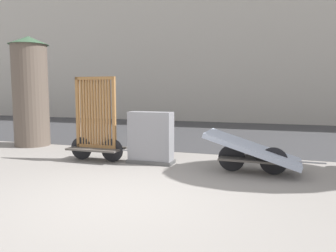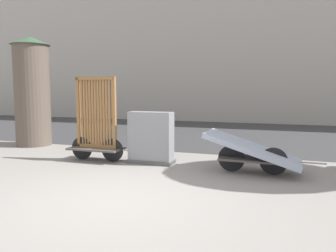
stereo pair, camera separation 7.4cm
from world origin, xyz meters
name	(u,v)px [view 1 (the left image)]	position (x,y,z in m)	size (l,w,h in m)	color
ground_plane	(118,199)	(0.00, 0.00, 0.00)	(60.00, 60.00, 0.00)	gray
road_strip	(218,133)	(0.00, 8.19, 0.00)	(56.00, 8.62, 0.01)	#38383A
building_facade	(241,9)	(0.00, 14.51, 6.05)	(48.00, 4.00, 12.10)	#B2ADA3
bike_cart_with_bedframe	(96,130)	(-1.74, 2.28, 0.71)	(1.98, 0.68, 1.92)	#4C4742
bike_cart_with_mattress	(253,151)	(1.75, 2.28, 0.44)	(2.23, 0.93, 0.80)	#4C4742
utility_cabinet	(151,140)	(-0.46, 2.43, 0.53)	(1.03, 0.42, 1.14)	#4C4C4C
advertising_column	(31,91)	(-4.66, 3.53, 1.61)	(1.11, 1.11, 3.16)	brown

